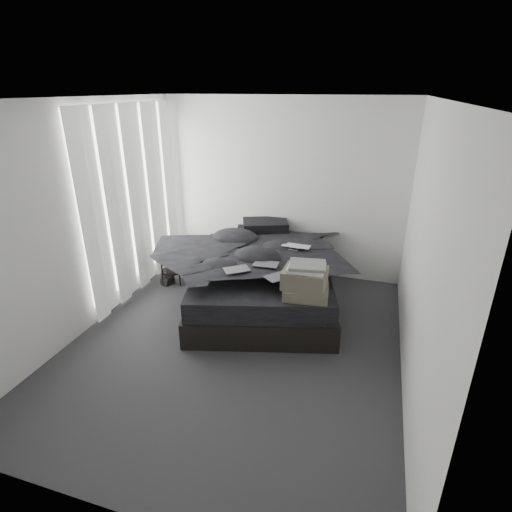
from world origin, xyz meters
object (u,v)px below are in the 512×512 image
(box_lower, at_px, (303,324))
(laptop, at_px, (295,242))
(side_stand, at_px, (172,263))
(bed, at_px, (262,290))

(box_lower, bearing_deg, laptop, 109.27)
(laptop, relative_size, side_stand, 0.61)
(laptop, height_order, side_stand, laptop)
(laptop, relative_size, box_lower, 0.71)
(bed, height_order, laptop, laptop)
(side_stand, xyz_separation_m, box_lower, (2.13, -0.87, -0.11))
(laptop, xyz_separation_m, box_lower, (0.31, -0.88, -0.65))
(side_stand, distance_m, box_lower, 2.30)
(bed, xyz_separation_m, box_lower, (0.70, -0.71, 0.03))
(bed, xyz_separation_m, laptop, (0.40, 0.16, 0.69))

